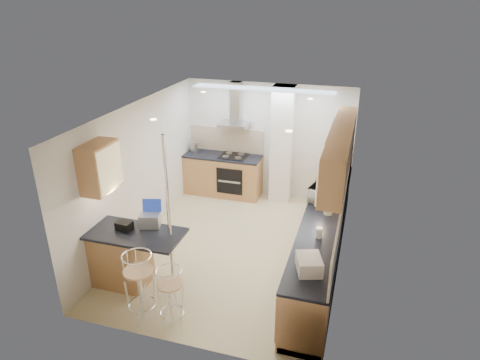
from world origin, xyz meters
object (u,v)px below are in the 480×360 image
(laptop, at_px, (150,220))
(bar_stool_end, at_px, (171,298))
(microwave, at_px, (322,193))
(bar_stool_near, at_px, (140,287))
(bread_bin, at_px, (309,264))

(laptop, relative_size, bar_stool_end, 0.33)
(microwave, height_order, bar_stool_near, microwave)
(bar_stool_end, xyz_separation_m, bread_bin, (1.74, 0.47, 0.57))
(microwave, xyz_separation_m, bread_bin, (0.10, -2.11, -0.03))
(bar_stool_end, bearing_deg, laptop, 84.75)
(laptop, height_order, bar_stool_near, laptop)
(laptop, bearing_deg, microwave, 19.53)
(microwave, distance_m, bar_stool_near, 3.37)
(bar_stool_near, bearing_deg, bread_bin, 29.86)
(bar_stool_near, xyz_separation_m, bar_stool_end, (0.45, 0.00, -0.07))
(bar_stool_near, distance_m, bar_stool_end, 0.46)
(microwave, height_order, laptop, microwave)
(bar_stool_near, bearing_deg, laptop, 124.77)
(bar_stool_end, relative_size, bread_bin, 2.37)
(bar_stool_end, distance_m, bread_bin, 1.89)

